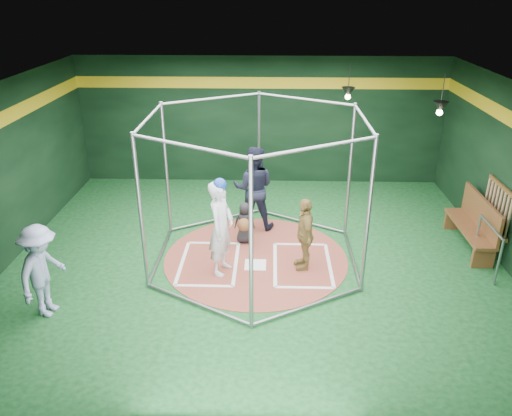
{
  "coord_description": "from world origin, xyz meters",
  "views": [
    {
      "loc": [
        0.29,
        -9.03,
        5.21
      ],
      "look_at": [
        0.0,
        0.1,
        1.1
      ],
      "focal_mm": 35.0,
      "sensor_mm": 36.0,
      "label": 1
    }
  ],
  "objects_px": {
    "visitor_leopard": "(305,234)",
    "umpire": "(254,188)",
    "batter_figure": "(221,227)",
    "dugout_bench": "(475,223)"
  },
  "relations": [
    {
      "from": "batter_figure",
      "to": "visitor_leopard",
      "type": "height_order",
      "value": "batter_figure"
    },
    {
      "from": "batter_figure",
      "to": "visitor_leopard",
      "type": "relative_size",
      "value": 1.32
    },
    {
      "from": "batter_figure",
      "to": "umpire",
      "type": "height_order",
      "value": "batter_figure"
    },
    {
      "from": "visitor_leopard",
      "to": "umpire",
      "type": "relative_size",
      "value": 0.76
    },
    {
      "from": "visitor_leopard",
      "to": "umpire",
      "type": "distance_m",
      "value": 2.08
    },
    {
      "from": "batter_figure",
      "to": "visitor_leopard",
      "type": "distance_m",
      "value": 1.64
    },
    {
      "from": "umpire",
      "to": "dugout_bench",
      "type": "xyz_separation_m",
      "value": [
        4.74,
        -0.81,
        -0.41
      ]
    },
    {
      "from": "visitor_leopard",
      "to": "dugout_bench",
      "type": "relative_size",
      "value": 0.76
    },
    {
      "from": "batter_figure",
      "to": "umpire",
      "type": "xyz_separation_m",
      "value": [
        0.55,
        1.99,
        0.0
      ]
    },
    {
      "from": "batter_figure",
      "to": "dugout_bench",
      "type": "xyz_separation_m",
      "value": [
        5.28,
        1.18,
        -0.4
      ]
    }
  ]
}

